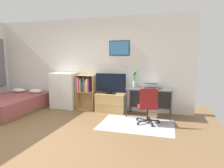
# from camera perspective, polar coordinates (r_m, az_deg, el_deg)

# --- Properties ---
(ground_plane) EXTENTS (7.20, 7.20, 0.00)m
(ground_plane) POSITION_cam_1_polar(r_m,az_deg,el_deg) (4.18, -20.25, -14.53)
(ground_plane) COLOR brown
(wall_back_with_posters) EXTENTS (6.12, 0.09, 2.70)m
(wall_back_with_posters) POSITION_cam_1_polar(r_m,az_deg,el_deg) (6.00, -6.88, 5.78)
(wall_back_with_posters) COLOR silver
(wall_back_with_posters) RESTS_ON ground_plane
(area_rug) EXTENTS (1.70, 1.20, 0.01)m
(area_rug) POSITION_cam_1_polar(r_m,az_deg,el_deg) (4.68, 7.19, -11.63)
(area_rug) COLOR #B2B7BC
(area_rug) RESTS_ON ground_plane
(bed) EXTENTS (1.51, 2.07, 0.56)m
(bed) POSITION_cam_1_polar(r_m,az_deg,el_deg) (6.35, -27.55, -5.23)
(bed) COLOR brown
(bed) RESTS_ON ground_plane
(dresser) EXTENTS (0.77, 0.46, 1.09)m
(dresser) POSITION_cam_1_polar(r_m,az_deg,el_deg) (6.15, -13.93, -1.91)
(dresser) COLOR white
(dresser) RESTS_ON ground_plane
(bookshelf) EXTENTS (0.56, 0.30, 1.04)m
(bookshelf) POSITION_cam_1_polar(r_m,az_deg,el_deg) (5.88, -7.93, -1.34)
(bookshelf) COLOR tan
(bookshelf) RESTS_ON ground_plane
(tv_stand) EXTENTS (0.84, 0.41, 0.53)m
(tv_stand) POSITION_cam_1_polar(r_m,az_deg,el_deg) (5.63, -0.35, -5.49)
(tv_stand) COLOR tan
(tv_stand) RESTS_ON ground_plane
(television) EXTENTS (0.88, 0.16, 0.58)m
(television) POSITION_cam_1_polar(r_m,az_deg,el_deg) (5.51, -0.42, 0.08)
(television) COLOR black
(television) RESTS_ON tv_stand
(desk) EXTENTS (1.18, 0.59, 0.74)m
(desk) POSITION_cam_1_polar(r_m,az_deg,el_deg) (5.34, 10.90, -2.62)
(desk) COLOR #4C4C4F
(desk) RESTS_ON ground_plane
(office_chair) EXTENTS (0.58, 0.57, 0.86)m
(office_chair) POSITION_cam_1_polar(r_m,az_deg,el_deg) (4.62, 10.47, -6.09)
(office_chair) COLOR #232326
(office_chair) RESTS_ON ground_plane
(laptop) EXTENTS (0.36, 0.39, 0.16)m
(laptop) POSITION_cam_1_polar(r_m,az_deg,el_deg) (5.30, 11.18, -0.55)
(laptop) COLOR #B7B7BC
(laptop) RESTS_ON desk
(computer_mouse) EXTENTS (0.06, 0.10, 0.03)m
(computer_mouse) POSITION_cam_1_polar(r_m,az_deg,el_deg) (5.17, 13.74, -1.34)
(computer_mouse) COLOR #262628
(computer_mouse) RESTS_ON desk
(bamboo_vase) EXTENTS (0.11, 0.11, 0.45)m
(bamboo_vase) POSITION_cam_1_polar(r_m,az_deg,el_deg) (5.46, 6.61, 1.63)
(bamboo_vase) COLOR silver
(bamboo_vase) RESTS_ON desk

